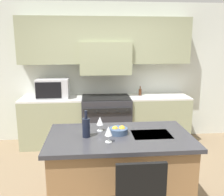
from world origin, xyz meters
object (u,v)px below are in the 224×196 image
range_stove (106,120)px  microwave (53,88)px  wine_glass_near (108,132)px  wine_glass_far (100,121)px  fruit_bowl (119,131)px  wine_bottle (86,127)px  oil_bottle_on_counter (140,92)px

range_stove → microwave: bearing=178.9°
wine_glass_near → wine_glass_far: 0.36m
microwave → wine_glass_far: microwave is taller
wine_glass_near → fruit_bowl: size_ratio=0.81×
wine_bottle → wine_glass_far: size_ratio=1.76×
wine_glass_far → fruit_bowl: 0.25m
wine_glass_near → microwave: bearing=112.0°
wine_glass_near → wine_bottle: bearing=143.9°
microwave → fruit_bowl: size_ratio=2.74×
wine_bottle → fruit_bowl: (0.37, 0.07, -0.08)m
fruit_bowl → wine_bottle: bearing=-169.8°
wine_bottle → oil_bottle_on_counter: bearing=63.7°
range_stove → wine_glass_far: (-0.19, -1.79, 0.56)m
range_stove → wine_glass_near: (-0.11, -2.15, 0.56)m
wine_glass_far → microwave: bearing=113.9°
oil_bottle_on_counter → wine_glass_far: bearing=-114.6°
wine_bottle → wine_glass_far: bearing=49.0°
range_stove → microwave: 1.18m
range_stove → wine_glass_far: 1.89m
wine_glass_near → wine_glass_far: bearing=101.9°
range_stove → microwave: microwave is taller
range_stove → oil_bottle_on_counter: size_ratio=5.05×
range_stove → wine_bottle: (-0.35, -1.98, 0.56)m
microwave → wine_glass_far: 1.98m
range_stove → fruit_bowl: 1.97m
wine_glass_near → oil_bottle_on_counter: bearing=70.7°
range_stove → wine_glass_far: bearing=-96.0°
microwave → wine_bottle: bearing=-72.2°
wine_bottle → wine_glass_near: (0.24, -0.17, 0.00)m
wine_bottle → oil_bottle_on_counter: wine_bottle is taller
wine_glass_near → oil_bottle_on_counter: size_ratio=0.94×
wine_glass_near → oil_bottle_on_counter: (0.79, 2.24, -0.03)m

